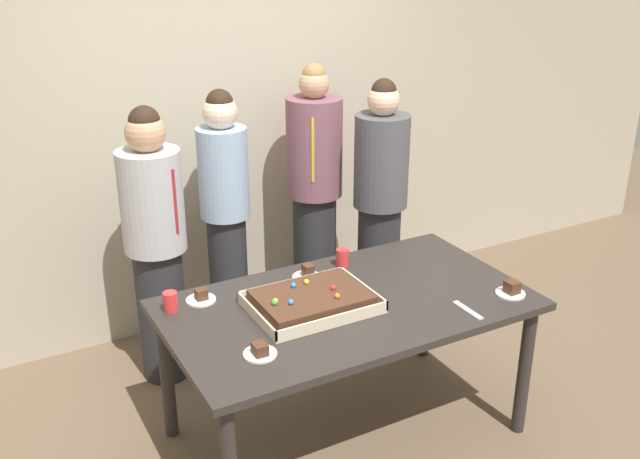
# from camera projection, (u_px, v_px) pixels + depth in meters

# --- Properties ---
(ground_plane) EXTENTS (12.00, 12.00, 0.00)m
(ground_plane) POSITION_uv_depth(u_px,v_px,m) (345.00, 431.00, 3.89)
(ground_plane) COLOR brown
(interior_back_panel) EXTENTS (8.00, 0.12, 3.00)m
(interior_back_panel) POSITION_uv_depth(u_px,v_px,m) (222.00, 100.00, 4.61)
(interior_back_panel) COLOR #B2A893
(interior_back_panel) RESTS_ON ground_plane
(party_table) EXTENTS (1.81, 1.02, 0.79)m
(party_table) POSITION_uv_depth(u_px,v_px,m) (347.00, 317.00, 3.62)
(party_table) COLOR #2D2826
(party_table) RESTS_ON ground_plane
(sheet_cake) EXTENTS (0.60, 0.45, 0.10)m
(sheet_cake) POSITION_uv_depth(u_px,v_px,m) (312.00, 301.00, 3.51)
(sheet_cake) COLOR beige
(sheet_cake) RESTS_ON party_table
(plated_slice_near_left) EXTENTS (0.15, 0.15, 0.07)m
(plated_slice_near_left) POSITION_uv_depth(u_px,v_px,m) (511.00, 290.00, 3.65)
(plated_slice_near_left) COLOR white
(plated_slice_near_left) RESTS_ON party_table
(plated_slice_near_right) EXTENTS (0.15, 0.15, 0.06)m
(plated_slice_near_right) POSITION_uv_depth(u_px,v_px,m) (201.00, 297.00, 3.59)
(plated_slice_near_right) COLOR white
(plated_slice_near_right) RESTS_ON party_table
(plated_slice_far_left) EXTENTS (0.15, 0.15, 0.06)m
(plated_slice_far_left) POSITION_uv_depth(u_px,v_px,m) (260.00, 352.00, 3.12)
(plated_slice_far_left) COLOR white
(plated_slice_far_left) RESTS_ON party_table
(plated_slice_far_right) EXTENTS (0.15, 0.15, 0.08)m
(plated_slice_far_right) POSITION_uv_depth(u_px,v_px,m) (307.00, 274.00, 3.82)
(plated_slice_far_right) COLOR white
(plated_slice_far_right) RESTS_ON party_table
(drink_cup_nearest) EXTENTS (0.07, 0.07, 0.10)m
(drink_cup_nearest) POSITION_uv_depth(u_px,v_px,m) (170.00, 302.00, 3.48)
(drink_cup_nearest) COLOR red
(drink_cup_nearest) RESTS_ON party_table
(drink_cup_middle) EXTENTS (0.07, 0.07, 0.10)m
(drink_cup_middle) POSITION_uv_depth(u_px,v_px,m) (343.00, 258.00, 3.95)
(drink_cup_middle) COLOR red
(drink_cup_middle) RESTS_ON party_table
(cake_server_utensil) EXTENTS (0.03, 0.20, 0.01)m
(cake_server_utensil) POSITION_uv_depth(u_px,v_px,m) (468.00, 310.00, 3.50)
(cake_server_utensil) COLOR silver
(cake_server_utensil) RESTS_ON party_table
(person_serving_front) EXTENTS (0.36, 0.36, 1.76)m
(person_serving_front) POSITION_uv_depth(u_px,v_px,m) (314.00, 195.00, 4.69)
(person_serving_front) COLOR #28282D
(person_serving_front) RESTS_ON ground_plane
(person_green_shirt_behind) EXTENTS (0.35, 0.35, 1.65)m
(person_green_shirt_behind) POSITION_uv_depth(u_px,v_px,m) (156.00, 244.00, 4.08)
(person_green_shirt_behind) COLOR #28282D
(person_green_shirt_behind) RESTS_ON ground_plane
(person_striped_tie_right) EXTENTS (0.30, 0.30, 1.67)m
(person_striped_tie_right) POSITION_uv_depth(u_px,v_px,m) (226.00, 217.00, 4.41)
(person_striped_tie_right) COLOR #28282D
(person_striped_tie_right) RESTS_ON ground_plane
(person_far_right_suit) EXTENTS (0.34, 0.34, 1.70)m
(person_far_right_suit) POSITION_uv_depth(u_px,v_px,m) (380.00, 209.00, 4.54)
(person_far_right_suit) COLOR #28282D
(person_far_right_suit) RESTS_ON ground_plane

